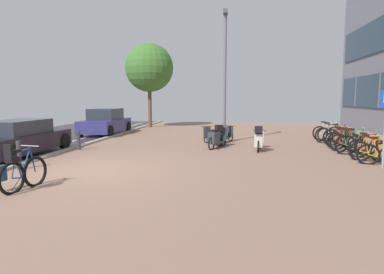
{
  "coord_description": "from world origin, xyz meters",
  "views": [
    {
      "loc": [
        3.96,
        -8.67,
        1.99
      ],
      "look_at": [
        2.79,
        0.61,
        0.91
      ],
      "focal_mm": 30.73,
      "sensor_mm": 36.0,
      "label": 1
    }
  ],
  "objects_px": {
    "bicycle_rack_01": "(371,151)",
    "scooter_near": "(214,135)",
    "bicycle_foreground": "(21,172)",
    "bicycle_rack_00": "(379,154)",
    "bicycle_rack_02": "(368,148)",
    "bicycle_rack_05": "(345,141)",
    "bicycle_rack_03": "(356,145)",
    "scooter_mid": "(216,138)",
    "bollard_far": "(79,140)",
    "street_tree": "(149,68)",
    "scooter_far": "(259,139)",
    "scooter_extra": "(223,134)",
    "bicycle_rack_10": "(327,133)",
    "bicycle_rack_08": "(331,136)",
    "bicycle_rack_09": "(332,135)",
    "lamp_post": "(225,70)",
    "bicycle_rack_07": "(339,137)",
    "parked_car_far": "(106,122)",
    "bicycle_rack_06": "(341,140)",
    "bicycle_rack_04": "(348,143)",
    "parked_car_near": "(19,139)",
    "bollard_near": "(19,155)"
  },
  "relations": [
    {
      "from": "bicycle_foreground",
      "to": "bicycle_rack_00",
      "type": "distance_m",
      "value": 9.81
    },
    {
      "from": "bicycle_rack_00",
      "to": "bicycle_rack_05",
      "type": "xyz_separation_m",
      "value": [
        -0.03,
        3.04,
        0.01
      ]
    },
    {
      "from": "bicycle_rack_00",
      "to": "parked_car_near",
      "type": "xyz_separation_m",
      "value": [
        -11.89,
        0.23,
        0.27
      ]
    },
    {
      "from": "bicycle_foreground",
      "to": "bicycle_rack_01",
      "type": "relative_size",
      "value": 1.13
    },
    {
      "from": "bicycle_rack_03",
      "to": "bicycle_rack_06",
      "type": "bearing_deg",
      "value": 87.54
    },
    {
      "from": "bicycle_rack_02",
      "to": "street_tree",
      "type": "relative_size",
      "value": 0.2
    },
    {
      "from": "bicycle_rack_07",
      "to": "parked_car_far",
      "type": "relative_size",
      "value": 0.31
    },
    {
      "from": "bicycle_rack_02",
      "to": "scooter_extra",
      "type": "relative_size",
      "value": 0.78
    },
    {
      "from": "bicycle_rack_02",
      "to": "bicycle_rack_06",
      "type": "bearing_deg",
      "value": 92.67
    },
    {
      "from": "scooter_near",
      "to": "bicycle_rack_02",
      "type": "bearing_deg",
      "value": -24.71
    },
    {
      "from": "bicycle_rack_00",
      "to": "bicycle_rack_07",
      "type": "xyz_separation_m",
      "value": [
        0.13,
        4.26,
        0.03
      ]
    },
    {
      "from": "scooter_far",
      "to": "scooter_extra",
      "type": "distance_m",
      "value": 2.64
    },
    {
      "from": "bicycle_rack_00",
      "to": "bicycle_rack_02",
      "type": "distance_m",
      "value": 1.23
    },
    {
      "from": "bicycle_rack_00",
      "to": "bicycle_rack_02",
      "type": "xyz_separation_m",
      "value": [
        0.15,
        1.22,
        -0.0
      ]
    },
    {
      "from": "bicycle_rack_00",
      "to": "bicycle_rack_03",
      "type": "xyz_separation_m",
      "value": [
        -0.04,
        1.82,
        0.03
      ]
    },
    {
      "from": "bicycle_rack_06",
      "to": "bicycle_foreground",
      "type": "bearing_deg",
      "value": -140.2
    },
    {
      "from": "bicycle_rack_00",
      "to": "bicycle_rack_07",
      "type": "height_order",
      "value": "bicycle_rack_07"
    },
    {
      "from": "bicycle_rack_03",
      "to": "bicycle_rack_09",
      "type": "bearing_deg",
      "value": 86.59
    },
    {
      "from": "bicycle_rack_01",
      "to": "bicycle_rack_09",
      "type": "xyz_separation_m",
      "value": [
        0.19,
        4.87,
        0.0
      ]
    },
    {
      "from": "bicycle_rack_00",
      "to": "lamp_post",
      "type": "distance_m",
      "value": 7.27
    },
    {
      "from": "scooter_near",
      "to": "parked_car_far",
      "type": "distance_m",
      "value": 7.5
    },
    {
      "from": "scooter_far",
      "to": "bollard_far",
      "type": "xyz_separation_m",
      "value": [
        -7.0,
        -0.58,
        -0.07
      ]
    },
    {
      "from": "bicycle_rack_06",
      "to": "scooter_extra",
      "type": "relative_size",
      "value": 0.82
    },
    {
      "from": "bicycle_rack_08",
      "to": "street_tree",
      "type": "xyz_separation_m",
      "value": [
        -10.25,
        7.47,
        3.79
      ]
    },
    {
      "from": "bicycle_rack_03",
      "to": "lamp_post",
      "type": "bearing_deg",
      "value": 149.68
    },
    {
      "from": "bicycle_rack_03",
      "to": "bicycle_rack_06",
      "type": "distance_m",
      "value": 1.83
    },
    {
      "from": "bicycle_rack_07",
      "to": "scooter_mid",
      "type": "height_order",
      "value": "bicycle_rack_07"
    },
    {
      "from": "bicycle_rack_08",
      "to": "scooter_mid",
      "type": "height_order",
      "value": "bicycle_rack_08"
    },
    {
      "from": "scooter_near",
      "to": "scooter_mid",
      "type": "relative_size",
      "value": 0.96
    },
    {
      "from": "bicycle_rack_05",
      "to": "bicycle_rack_03",
      "type": "bearing_deg",
      "value": -90.7
    },
    {
      "from": "bicycle_rack_08",
      "to": "bollard_near",
      "type": "xyz_separation_m",
      "value": [
        -10.4,
        -6.79,
        0.05
      ]
    },
    {
      "from": "parked_car_near",
      "to": "parked_car_far",
      "type": "height_order",
      "value": "parked_car_far"
    },
    {
      "from": "scooter_near",
      "to": "scooter_far",
      "type": "distance_m",
      "value": 2.26
    },
    {
      "from": "bicycle_rack_10",
      "to": "bicycle_foreground",
      "type": "bearing_deg",
      "value": -132.49
    },
    {
      "from": "bicycle_rack_09",
      "to": "bicycle_rack_10",
      "type": "relative_size",
      "value": 0.98
    },
    {
      "from": "bicycle_rack_04",
      "to": "parked_car_near",
      "type": "xyz_separation_m",
      "value": [
        -11.78,
        -2.2,
        0.26
      ]
    },
    {
      "from": "bicycle_rack_05",
      "to": "street_tree",
      "type": "height_order",
      "value": "street_tree"
    },
    {
      "from": "bicycle_rack_08",
      "to": "lamp_post",
      "type": "xyz_separation_m",
      "value": [
        -4.79,
        -0.26,
        2.9
      ]
    },
    {
      "from": "bicycle_rack_00",
      "to": "bicycle_rack_06",
      "type": "xyz_separation_m",
      "value": [
        0.03,
        3.65,
        0.0
      ]
    },
    {
      "from": "scooter_mid",
      "to": "lamp_post",
      "type": "relative_size",
      "value": 0.28
    },
    {
      "from": "bicycle_rack_09",
      "to": "scooter_mid",
      "type": "relative_size",
      "value": 0.73
    },
    {
      "from": "bicycle_rack_08",
      "to": "bicycle_rack_09",
      "type": "relative_size",
      "value": 1.09
    },
    {
      "from": "bicycle_rack_06",
      "to": "lamp_post",
      "type": "relative_size",
      "value": 0.22
    },
    {
      "from": "bicycle_rack_05",
      "to": "bicycle_rack_10",
      "type": "height_order",
      "value": "bicycle_rack_10"
    },
    {
      "from": "scooter_mid",
      "to": "bollard_near",
      "type": "height_order",
      "value": "bollard_near"
    },
    {
      "from": "bicycle_rack_00",
      "to": "bicycle_rack_08",
      "type": "height_order",
      "value": "bicycle_rack_08"
    },
    {
      "from": "bicycle_rack_05",
      "to": "parked_car_far",
      "type": "bearing_deg",
      "value": 158.82
    },
    {
      "from": "scooter_mid",
      "to": "scooter_far",
      "type": "height_order",
      "value": "scooter_far"
    },
    {
      "from": "bicycle_rack_01",
      "to": "scooter_near",
      "type": "bearing_deg",
      "value": 149.38
    },
    {
      "from": "scooter_mid",
      "to": "bollard_far",
      "type": "height_order",
      "value": "scooter_mid"
    }
  ]
}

